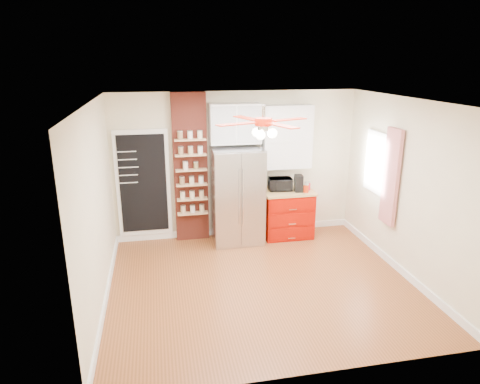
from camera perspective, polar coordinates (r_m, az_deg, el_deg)
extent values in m
plane|color=brown|center=(6.60, 2.80, -12.04)|extent=(4.50, 4.50, 0.00)
plane|color=white|center=(5.78, 3.19, 12.00)|extent=(4.50, 4.50, 0.00)
cube|color=beige|center=(7.93, -0.53, 3.58)|extent=(4.50, 0.02, 2.70)
cube|color=beige|center=(4.28, 9.55, -9.01)|extent=(4.50, 0.02, 2.70)
cube|color=beige|center=(5.94, -18.58, -2.10)|extent=(0.02, 4.00, 2.70)
cube|color=beige|center=(6.94, 21.32, 0.35)|extent=(0.02, 4.00, 2.70)
cube|color=white|center=(7.85, -12.77, 1.10)|extent=(0.95, 0.04, 1.95)
cube|color=black|center=(7.82, -12.78, 1.05)|extent=(0.82, 0.02, 1.78)
cube|color=maroon|center=(7.75, -6.61, 3.13)|extent=(0.60, 0.16, 2.70)
cube|color=silver|center=(7.71, -0.37, -0.51)|extent=(0.90, 0.70, 1.75)
cube|color=white|center=(7.60, -0.67, 9.12)|extent=(0.90, 0.35, 0.70)
cube|color=#9C0B01|center=(8.12, 6.31, -2.98)|extent=(0.90, 0.60, 0.86)
cube|color=#AF844C|center=(7.98, 6.42, 0.05)|extent=(0.94, 0.64, 0.04)
cube|color=white|center=(7.90, 6.29, 7.32)|extent=(0.90, 0.30, 1.15)
cube|color=white|center=(7.62, 17.82, 3.72)|extent=(0.04, 0.75, 1.05)
cube|color=red|center=(7.16, 19.47, 1.89)|extent=(0.06, 0.40, 1.55)
cylinder|color=silver|center=(5.79, 3.17, 10.52)|extent=(0.05, 0.05, 0.20)
cylinder|color=#AA1E0A|center=(5.81, 3.15, 9.34)|extent=(0.24, 0.24, 0.10)
sphere|color=white|center=(5.83, 3.12, 7.79)|extent=(0.13, 0.13, 0.13)
imported|color=black|center=(7.95, 5.36, 1.05)|extent=(0.44, 0.31, 0.23)
cube|color=black|center=(7.91, 7.81, 1.16)|extent=(0.17, 0.21, 0.31)
cylinder|color=#B5290A|center=(7.88, 8.80, 0.45)|extent=(0.10, 0.10, 0.15)
cylinder|color=red|center=(8.06, 8.98, 0.78)|extent=(0.12, 0.12, 0.14)
cylinder|color=beige|center=(7.56, -7.29, 3.49)|extent=(0.09, 0.09, 0.14)
cylinder|color=olive|center=(7.61, -5.89, 3.52)|extent=(0.09, 0.09, 0.12)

